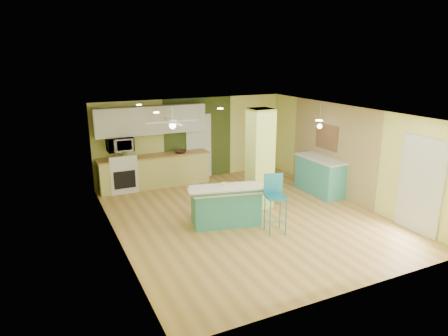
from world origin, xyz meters
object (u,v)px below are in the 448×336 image
at_px(peninsula, 226,205).
at_px(bar_stool, 275,194).
at_px(side_counter, 320,175).
at_px(fruit_bowl, 180,152).
at_px(canister, 224,187).

relative_size(peninsula, bar_stool, 1.44).
xyz_separation_m(peninsula, side_counter, (3.29, 0.79, 0.06)).
distance_m(peninsula, bar_stool, 1.20).
distance_m(side_counter, fruit_bowl, 4.09).
distance_m(peninsula, fruit_bowl, 3.30).
bearing_deg(bar_stool, side_counter, 45.08).
relative_size(bar_stool, fruit_bowl, 3.90).
xyz_separation_m(bar_stool, fruit_bowl, (-0.70, 4.08, 0.12)).
xyz_separation_m(bar_stool, canister, (-0.87, 0.72, 0.06)).
distance_m(side_counter, canister, 3.53).
height_order(bar_stool, fruit_bowl, bar_stool).
xyz_separation_m(side_counter, fruit_bowl, (-3.22, 2.47, 0.47)).
bearing_deg(fruit_bowl, canister, -92.87).
bearing_deg(canister, bar_stool, -39.55).
bearing_deg(fruit_bowl, bar_stool, -80.26).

